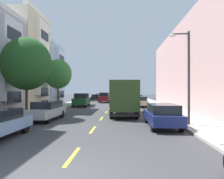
% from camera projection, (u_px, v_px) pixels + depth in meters
% --- Properties ---
extents(ground_plane, '(160.00, 160.00, 0.00)m').
position_uv_depth(ground_plane, '(112.00, 104.00, 35.38)').
color(ground_plane, '#38383A').
extents(sidewalk_left, '(3.20, 120.00, 0.14)m').
position_uv_depth(sidewalk_left, '(68.00, 104.00, 33.76)').
color(sidewalk_left, '#A39E93').
rests_on(sidewalk_left, ground_plane).
extents(sidewalk_right, '(3.20, 120.00, 0.14)m').
position_uv_depth(sidewalk_right, '(156.00, 105.00, 33.01)').
color(sidewalk_right, '#A39E93').
rests_on(sidewalk_right, ground_plane).
extents(lane_centerline_dashes, '(0.14, 47.20, 0.01)m').
position_uv_depth(lane_centerline_dashes, '(110.00, 107.00, 29.89)').
color(lane_centerline_dashes, yellow).
rests_on(lane_centerline_dashes, ground_plane).
extents(townhouse_third_cream, '(10.69, 7.14, 12.37)m').
position_uv_depth(townhouse_third_cream, '(3.00, 62.00, 26.64)').
color(townhouse_third_cream, beige).
rests_on(townhouse_third_cream, ground_plane).
extents(townhouse_fourth_powder_blue, '(13.19, 7.14, 10.04)m').
position_uv_depth(townhouse_fourth_powder_blue, '(21.00, 75.00, 34.03)').
color(townhouse_fourth_powder_blue, '#9EB7CC').
rests_on(townhouse_fourth_powder_blue, ground_plane).
extents(apartment_block_opposite, '(10.00, 36.00, 10.60)m').
position_uv_depth(apartment_block_opposite, '(223.00, 66.00, 24.69)').
color(apartment_block_opposite, '#CC9E9E').
rests_on(apartment_block_opposite, ground_plane).
extents(street_tree_second, '(4.16, 4.16, 6.74)m').
position_uv_depth(street_tree_second, '(27.00, 64.00, 17.65)').
color(street_tree_second, '#47331E').
rests_on(street_tree_second, sidewalk_left).
extents(street_tree_third, '(3.42, 3.42, 6.14)m').
position_uv_depth(street_tree_third, '(58.00, 74.00, 26.16)').
color(street_tree_third, '#47331E').
rests_on(street_tree_third, sidewalk_left).
extents(street_lamp, '(1.35, 0.28, 6.07)m').
position_uv_depth(street_lamp, '(186.00, 70.00, 13.50)').
color(street_lamp, '#38383D').
rests_on(street_lamp, sidewalk_right).
extents(delivery_box_truck, '(2.67, 8.13, 3.19)m').
position_uv_depth(delivery_box_truck, '(123.00, 96.00, 19.85)').
color(delivery_box_truck, '#2D471E').
rests_on(delivery_box_truck, ground_plane).
extents(parked_wagon_champagne, '(1.83, 4.70, 1.50)m').
position_uv_depth(parked_wagon_champagne, '(140.00, 101.00, 29.43)').
color(parked_wagon_champagne, tan).
rests_on(parked_wagon_champagne, ground_plane).
extents(parked_wagon_silver, '(1.90, 4.73, 1.50)m').
position_uv_depth(parked_wagon_silver, '(46.00, 110.00, 16.45)').
color(parked_wagon_silver, '#B2B5BA').
rests_on(parked_wagon_silver, ground_plane).
extents(parked_sedan_red, '(1.87, 4.53, 1.43)m').
position_uv_depth(parked_sedan_red, '(133.00, 97.00, 49.82)').
color(parked_sedan_red, '#AD1E1E').
rests_on(parked_sedan_red, ground_plane).
extents(parked_wagon_charcoal, '(1.86, 4.71, 1.50)m').
position_uv_depth(parked_wagon_charcoal, '(137.00, 99.00, 38.21)').
color(parked_wagon_charcoal, '#333338').
rests_on(parked_wagon_charcoal, ground_plane).
extents(parked_sedan_black, '(1.83, 4.51, 1.43)m').
position_uv_depth(parked_sedan_black, '(96.00, 97.00, 47.43)').
color(parked_sedan_black, black).
rests_on(parked_sedan_black, ground_plane).
extents(parked_suv_forest, '(2.09, 4.86, 1.93)m').
position_uv_depth(parked_suv_forest, '(82.00, 100.00, 30.36)').
color(parked_suv_forest, '#194C28').
rests_on(parked_suv_forest, ground_plane).
extents(parked_wagon_white, '(1.88, 4.72, 1.50)m').
position_uv_depth(parked_wagon_white, '(99.00, 96.00, 54.11)').
color(parked_wagon_white, silver).
rests_on(parked_wagon_white, ground_plane).
extents(parked_wagon_navy, '(1.88, 4.72, 1.50)m').
position_uv_depth(parked_wagon_navy, '(162.00, 115.00, 13.27)').
color(parked_wagon_navy, navy).
rests_on(parked_wagon_navy, ground_plane).
extents(moving_burgundy_sedan, '(1.95, 4.80, 1.93)m').
position_uv_depth(moving_burgundy_sedan, '(104.00, 97.00, 40.25)').
color(moving_burgundy_sedan, maroon).
rests_on(moving_burgundy_sedan, ground_plane).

